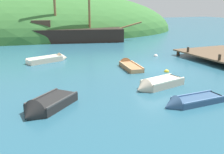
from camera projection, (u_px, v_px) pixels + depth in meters
name	position (u px, v px, depth m)	size (l,w,h in m)	color
ground_plane	(155.00, 67.00, 19.20)	(120.00, 120.00, 0.00)	#285B70
shore_hill	(46.00, 32.00, 42.76)	(45.05, 26.77, 13.35)	#387033
sailing_ship	(70.00, 37.00, 32.34)	(15.31, 6.89, 12.02)	black
rowboat_outer_left	(128.00, 66.00, 19.28)	(1.45, 3.42, 0.97)	#9E7047
rowboat_near_dock	(50.00, 60.00, 21.17)	(3.63, 2.07, 0.96)	beige
rowboat_outer_right	(46.00, 107.00, 11.46)	(3.04, 2.91, 1.20)	black
rowboat_portside	(189.00, 103.00, 12.14)	(3.22, 1.04, 0.94)	#335175
rowboat_far	(157.00, 85.00, 14.52)	(3.32, 1.72, 1.03)	beige
buoy_yellow	(166.00, 72.00, 17.94)	(0.36, 0.36, 0.36)	yellow
buoy_white	(156.00, 56.00, 23.27)	(0.40, 0.40, 0.40)	white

